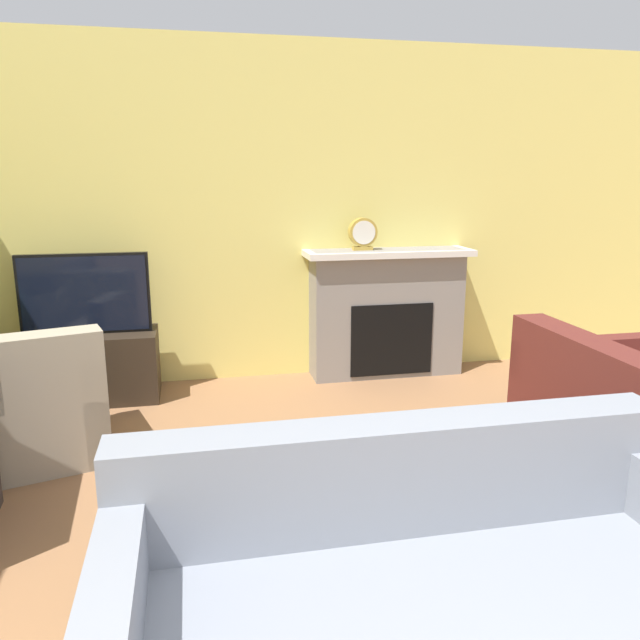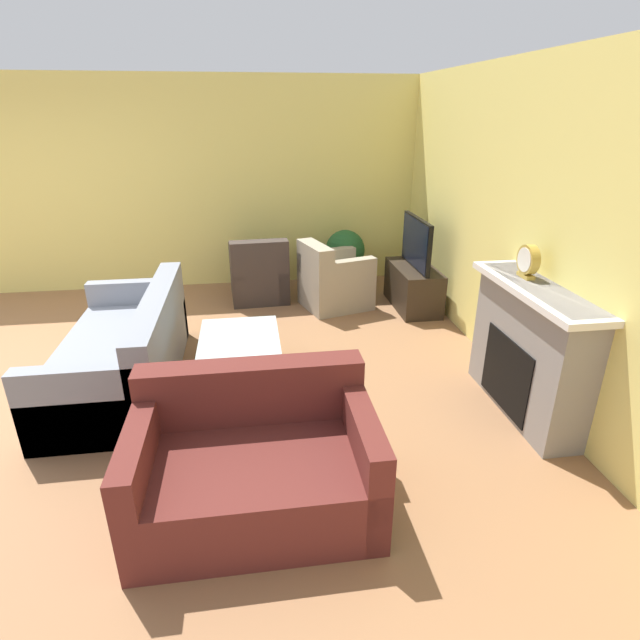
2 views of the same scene
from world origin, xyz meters
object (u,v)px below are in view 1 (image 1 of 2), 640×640
(couch_sectional, at_px, (427,614))
(coffee_table, at_px, (374,457))
(tv, at_px, (85,294))
(armchair_accent, at_px, (41,409))
(mantel_clock, at_px, (363,233))

(couch_sectional, xyz_separation_m, coffee_table, (0.12, 1.00, 0.07))
(couch_sectional, bearing_deg, tv, 115.14)
(armchair_accent, relative_size, mantel_clock, 3.52)
(coffee_table, bearing_deg, mantel_clock, 75.97)
(tv, xyz_separation_m, armchair_accent, (-0.15, -0.97, -0.51))
(couch_sectional, bearing_deg, mantel_clock, 78.11)
(couch_sectional, distance_m, armchair_accent, 2.67)
(couch_sectional, height_order, mantel_clock, mantel_clock)
(tv, bearing_deg, couch_sectional, -64.86)
(coffee_table, distance_m, mantel_clock, 2.48)
(couch_sectional, bearing_deg, armchair_accent, 126.95)
(tv, bearing_deg, mantel_clock, 4.15)
(tv, xyz_separation_m, mantel_clock, (2.14, 0.16, 0.39))
(coffee_table, bearing_deg, couch_sectional, -96.90)
(tv, distance_m, mantel_clock, 2.18)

